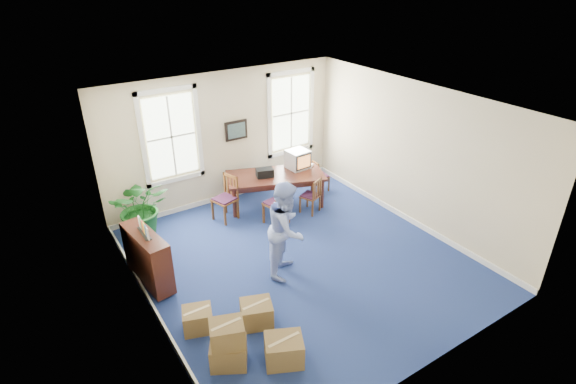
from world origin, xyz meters
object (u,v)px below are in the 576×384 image
conference_table (276,189)px  cardboard_boxes (237,333)px  chair_near_left (276,203)px  credenza (148,259)px  potted_plant (141,207)px  man (287,229)px  crt_tv (298,159)px

conference_table → cardboard_boxes: cardboard_boxes is taller
conference_table → chair_near_left: size_ratio=2.21×
conference_table → credenza: (-3.58, -1.34, 0.12)m
potted_plant → cardboard_boxes: (0.15, -4.16, -0.27)m
man → potted_plant: bearing=81.3°
conference_table → cardboard_boxes: 4.83m
conference_table → chair_near_left: 0.93m
potted_plant → cardboard_boxes: potted_plant is taller
chair_near_left → man: size_ratio=0.55×
crt_tv → potted_plant: bearing=171.3°
man → cardboard_boxes: (-1.76, -1.35, -0.54)m
crt_tv → man: bearing=-131.8°
man → cardboard_boxes: bearing=174.5°
man → credenza: (-2.33, 1.09, -0.44)m
chair_near_left → crt_tv: bearing=-156.1°
man → credenza: man is taller
crt_tv → potted_plant: size_ratio=0.40×
crt_tv → cardboard_boxes: (-3.70, -3.83, -0.61)m
man → potted_plant: size_ratio=1.40×
cardboard_boxes → chair_near_left: bearing=49.6°
conference_table → credenza: size_ratio=1.78×
potted_plant → conference_table: bearing=-6.9°
cardboard_boxes → credenza: bearing=103.1°
conference_table → credenza: 3.82m
conference_table → chair_near_left: bearing=-100.5°
crt_tv → man: 3.15m
man → credenza: bearing=112.0°
crt_tv → man: (-1.94, -2.48, -0.07)m
credenza → potted_plant: potted_plant is taller
chair_near_left → credenza: 3.15m
crt_tv → chair_near_left: 1.52m
chair_near_left → potted_plant: (-2.68, 1.18, 0.15)m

